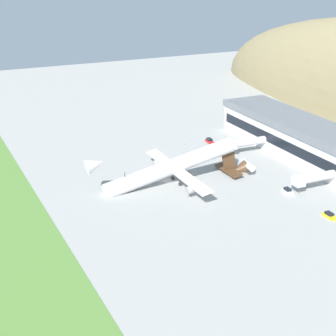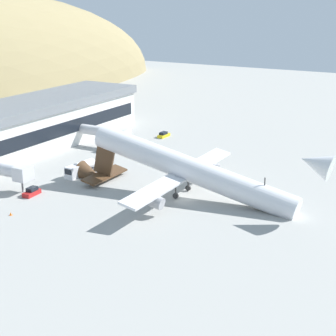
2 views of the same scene
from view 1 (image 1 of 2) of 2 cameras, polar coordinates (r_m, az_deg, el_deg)
ground_plane at (r=173.58m, az=-0.00°, el=-1.33°), size 397.66×397.66×0.00m
terminal_building at (r=193.92m, az=14.77°, el=2.55°), size 91.27×18.63×12.06m
jetway_0 at (r=197.84m, az=7.77°, el=2.56°), size 3.38×15.09×5.43m
jetway_1 at (r=170.58m, az=14.43°, el=-1.01°), size 3.38×14.48×5.43m
cargo_airplane at (r=169.92m, az=0.56°, el=0.03°), size 39.41×54.23×15.44m
service_car_0 at (r=168.46m, az=12.06°, el=-2.31°), size 4.24×2.06×1.55m
service_car_1 at (r=195.49m, az=5.76°, el=1.39°), size 4.03×1.96×1.60m
service_car_2 at (r=208.99m, az=4.25°, el=2.76°), size 4.64×2.22×1.62m
service_car_3 at (r=156.12m, az=16.08°, el=-4.66°), size 4.33×1.78×1.44m
fuel_truck at (r=183.15m, az=8.00°, el=0.17°), size 8.05×2.73×3.04m
traffic_cone_0 at (r=206.68m, az=1.76°, el=2.48°), size 0.52×0.52×0.58m
traffic_cone_1 at (r=201.78m, az=3.37°, el=1.99°), size 0.52×0.52×0.58m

